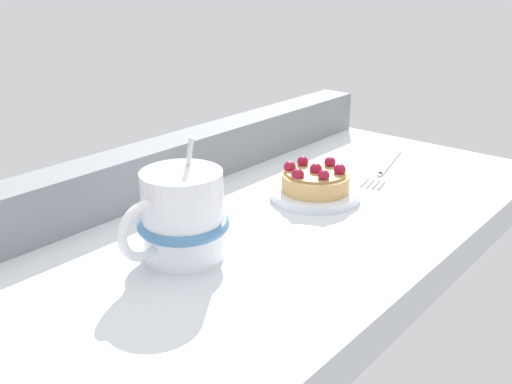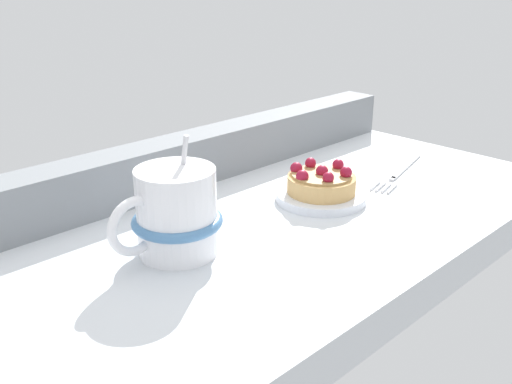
{
  "view_description": "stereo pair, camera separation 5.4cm",
  "coord_description": "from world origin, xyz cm",
  "px_view_note": "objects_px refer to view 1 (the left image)",
  "views": [
    {
      "loc": [
        -46.41,
        -36.33,
        26.38
      ],
      "look_at": [
        -2.32,
        0.71,
        3.62
      ],
      "focal_mm": 40.94,
      "sensor_mm": 36.0,
      "label": 1
    },
    {
      "loc": [
        -42.72,
        -40.32,
        26.38
      ],
      "look_at": [
        -2.32,
        0.71,
        3.62
      ],
      "focal_mm": 40.94,
      "sensor_mm": 36.0,
      "label": 2
    }
  ],
  "objects_px": {
    "raspberry_tart": "(313,179)",
    "coffee_mug": "(181,216)",
    "dessert_plate": "(313,194)",
    "dessert_fork": "(385,167)"
  },
  "relations": [
    {
      "from": "raspberry_tart",
      "to": "coffee_mug",
      "type": "height_order",
      "value": "coffee_mug"
    },
    {
      "from": "dessert_plate",
      "to": "dessert_fork",
      "type": "distance_m",
      "value": 0.15
    },
    {
      "from": "dessert_fork",
      "to": "coffee_mug",
      "type": "bearing_deg",
      "value": 175.77
    },
    {
      "from": "dessert_plate",
      "to": "coffee_mug",
      "type": "bearing_deg",
      "value": 177.48
    },
    {
      "from": "dessert_fork",
      "to": "dessert_plate",
      "type": "bearing_deg",
      "value": 173.4
    },
    {
      "from": "dessert_plate",
      "to": "raspberry_tart",
      "type": "height_order",
      "value": "raspberry_tart"
    },
    {
      "from": "dessert_plate",
      "to": "coffee_mug",
      "type": "distance_m",
      "value": 0.21
    },
    {
      "from": "dessert_plate",
      "to": "dessert_fork",
      "type": "height_order",
      "value": "dessert_plate"
    },
    {
      "from": "dessert_plate",
      "to": "raspberry_tart",
      "type": "xyz_separation_m",
      "value": [
        -0.0,
        0.0,
        0.02
      ]
    },
    {
      "from": "coffee_mug",
      "to": "dessert_fork",
      "type": "bearing_deg",
      "value": -4.23
    }
  ]
}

